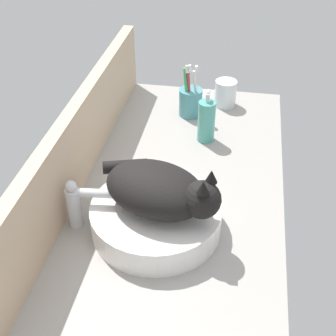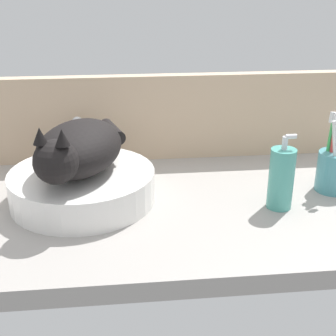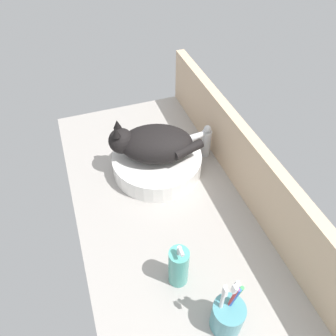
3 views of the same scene
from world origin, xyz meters
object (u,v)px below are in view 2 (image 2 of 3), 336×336
at_px(sink_basin, 83,186).
at_px(soap_dispenser, 281,178).
at_px(cat, 78,149).
at_px(faucet, 79,142).
at_px(toothbrush_cup, 334,169).

bearing_deg(sink_basin, soap_dispenser, -10.28).
bearing_deg(cat, faucet, 94.24).
distance_m(sink_basin, toothbrush_cup, 0.58).
height_order(faucet, toothbrush_cup, toothbrush_cup).
xyz_separation_m(cat, faucet, (-0.01, 0.20, -0.05)).
height_order(sink_basin, cat, cat).
bearing_deg(toothbrush_cup, soap_dispenser, -155.09).
height_order(faucet, soap_dispenser, soap_dispenser).
relative_size(faucet, soap_dispenser, 0.81).
relative_size(sink_basin, cat, 1.05).
distance_m(faucet, soap_dispenser, 0.52).
distance_m(sink_basin, faucet, 0.19).
bearing_deg(soap_dispenser, toothbrush_cup, 24.91).
bearing_deg(sink_basin, toothbrush_cup, -0.73).
relative_size(cat, soap_dispenser, 1.82).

